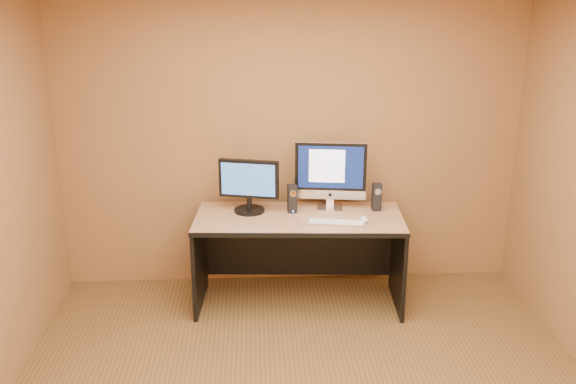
% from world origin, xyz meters
% --- Properties ---
extents(walls, '(4.00, 4.00, 2.60)m').
position_xyz_m(walls, '(0.00, 0.00, 1.30)').
color(walls, '#8E5D39').
rests_on(walls, ground).
extents(desk, '(1.74, 0.85, 0.78)m').
position_xyz_m(desk, '(0.04, 1.50, 0.39)').
color(desk, tan).
rests_on(desk, ground).
extents(imac, '(0.63, 0.30, 0.58)m').
position_xyz_m(imac, '(0.32, 1.68, 1.08)').
color(imac, silver).
rests_on(imac, desk).
extents(second_monitor, '(0.55, 0.37, 0.44)m').
position_xyz_m(second_monitor, '(-0.36, 1.64, 1.01)').
color(second_monitor, black).
rests_on(second_monitor, desk).
extents(speaker_left, '(0.08, 0.09, 0.23)m').
position_xyz_m(speaker_left, '(-0.01, 1.61, 0.90)').
color(speaker_left, black).
rests_on(speaker_left, desk).
extents(speaker_right, '(0.08, 0.08, 0.23)m').
position_xyz_m(speaker_right, '(0.70, 1.62, 0.90)').
color(speaker_right, black).
rests_on(speaker_right, desk).
extents(keyboard, '(0.47, 0.20, 0.02)m').
position_xyz_m(keyboard, '(0.33, 1.33, 0.79)').
color(keyboard, '#B1B1B6').
rests_on(keyboard, desk).
extents(mouse, '(0.07, 0.11, 0.04)m').
position_xyz_m(mouse, '(0.56, 1.37, 0.80)').
color(mouse, white).
rests_on(mouse, desk).
extents(cable_a, '(0.08, 0.22, 0.01)m').
position_xyz_m(cable_a, '(0.29, 1.76, 0.79)').
color(cable_a, black).
rests_on(cable_a, desk).
extents(cable_b, '(0.11, 0.16, 0.01)m').
position_xyz_m(cable_b, '(0.28, 1.79, 0.79)').
color(cable_b, black).
rests_on(cable_b, desk).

